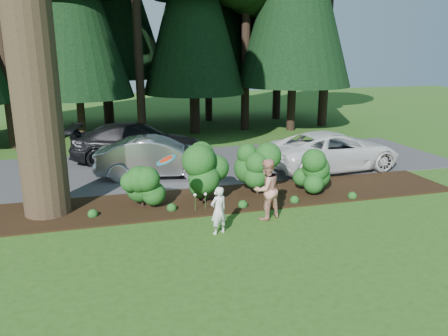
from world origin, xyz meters
The scene contains 11 objects.
ground centered at (0.00, 0.00, 0.00)m, with size 80.00×80.00×0.00m, color #255117.
mulch_bed centered at (0.00, 3.25, 0.03)m, with size 16.00×2.50×0.05m, color black.
driveway centered at (0.00, 7.50, 0.01)m, with size 22.00×6.00×0.03m, color #38383A.
shrub_row centered at (0.77, 3.14, 0.81)m, with size 6.53×1.60×1.61m.
lily_cluster centered at (-0.30, 2.40, 0.50)m, with size 0.69×0.09×0.57m.
car_silver_wagon centered at (-1.14, 6.30, 0.74)m, with size 1.51×4.33×1.43m, color silver.
car_white_suv centered at (5.45, 5.49, 0.75)m, with size 2.40×5.22×1.45m, color silver.
car_dark_suv centered at (-1.63, 8.78, 0.81)m, with size 2.18×5.37×1.56m, color black.
child centered at (-0.34, 0.80, 0.61)m, with size 0.45×0.29×1.23m, color white.
adult centered at (1.16, 1.44, 0.83)m, with size 0.81×0.63×1.67m, color red.
frisbee centered at (-1.56, 1.05, 1.93)m, with size 0.48×0.50×0.23m.
Camera 1 is at (-2.95, -9.03, 4.43)m, focal length 35.00 mm.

